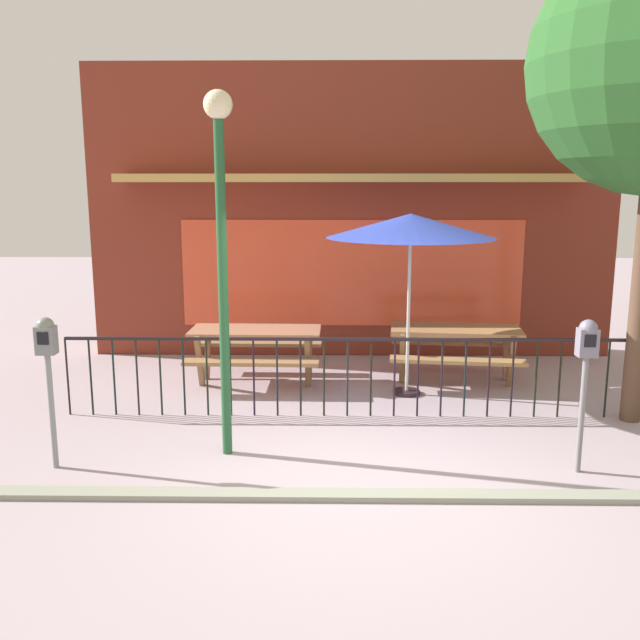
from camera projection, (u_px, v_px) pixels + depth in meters
The scene contains 10 objects.
ground at pixel (367, 481), 6.46m from camera, with size 40.00×40.00×0.00m, color #A6939D.
pub_storefront at pixel (352, 213), 10.99m from camera, with size 8.36×1.26×4.59m.
patio_fence_front at pixel (359, 363), 8.15m from camera, with size 7.05×0.04×0.97m.
picnic_table_left at pixel (256, 341), 9.53m from camera, with size 1.83×1.39×0.79m.
picnic_table_right at pixel (455, 339), 9.61m from camera, with size 1.94×1.55×0.79m.
patio_umbrella at pixel (411, 227), 8.71m from camera, with size 2.16×2.16×2.38m.
parking_meter_near at pixel (47, 353), 6.54m from camera, with size 0.18×0.17×1.51m.
parking_meter_far at pixel (586, 355), 6.44m from camera, with size 0.18×0.17×1.51m.
street_lamp at pixel (221, 221), 6.67m from camera, with size 0.28×0.28×3.63m.
curb_edge at pixel (369, 498), 6.10m from camera, with size 11.70×0.20×0.11m, color gray.
Camera 1 is at (-0.35, -6.04, 2.75)m, focal length 38.44 mm.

